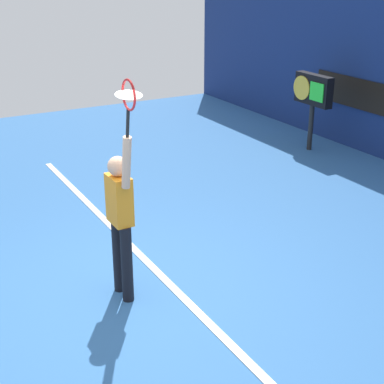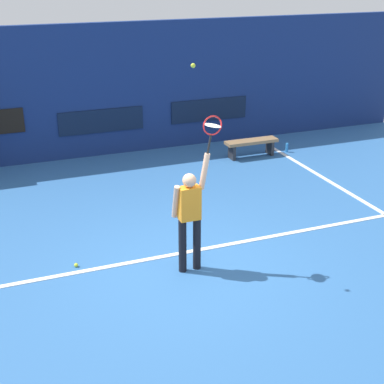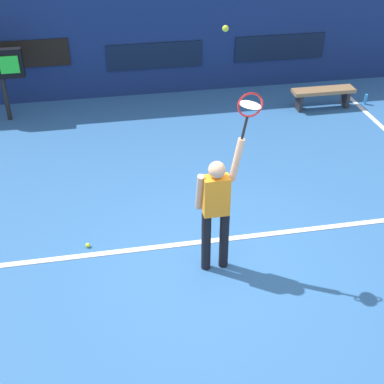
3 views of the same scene
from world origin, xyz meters
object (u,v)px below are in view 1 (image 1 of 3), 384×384
(tennis_player, at_px, (121,215))
(spare_ball, at_px, (126,223))
(scoreboard_clock, at_px, (313,93))
(tennis_racket, at_px, (129,98))

(tennis_player, height_order, spare_ball, tennis_player)
(tennis_player, xyz_separation_m, scoreboard_clock, (-3.29, 5.50, 0.17))
(spare_ball, bearing_deg, scoreboard_clock, 108.15)
(tennis_player, xyz_separation_m, tennis_racket, (0.37, -0.00, 1.37))
(tennis_racket, bearing_deg, scoreboard_clock, 123.62)
(tennis_player, relative_size, scoreboard_clock, 1.29)
(scoreboard_clock, height_order, spare_ball, scoreboard_clock)
(tennis_player, distance_m, scoreboard_clock, 6.42)
(tennis_racket, xyz_separation_m, spare_ball, (-2.11, 0.76, -2.35))
(tennis_player, distance_m, tennis_racket, 1.42)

